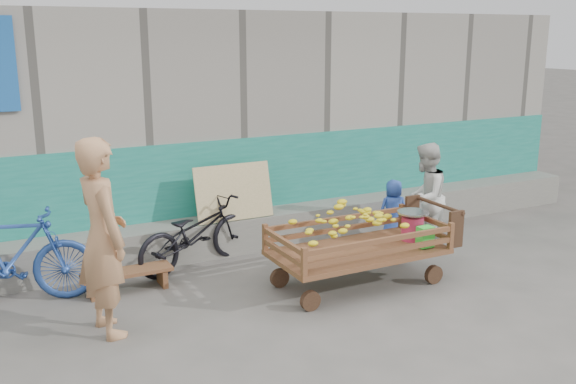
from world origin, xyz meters
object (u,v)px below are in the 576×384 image
banana_cart (356,234)px  woman (425,197)px  bench (127,276)px  vendor_man (103,237)px  bicycle_dark (195,233)px  child (393,210)px  bicycle_blue (11,256)px

banana_cart → woman: bearing=23.8°
bench → woman: 3.78m
bench → banana_cart: bearing=-23.8°
vendor_man → bicycle_dark: 1.87m
child → vendor_man: bearing=27.3°
bicycle_blue → child: bearing=-74.1°
child → bicycle_dark: size_ratio=0.52×
banana_cart → woman: 1.60m
child → banana_cart: bearing=53.2°
vendor_man → woman: (4.12, 0.53, -0.23)m
woman → child: 0.56m
banana_cart → child: bearing=40.0°
banana_cart → child: size_ratio=2.47×
banana_cart → vendor_man: (-2.65, 0.12, 0.33)m
bicycle_blue → bench: bearing=-85.0°
banana_cart → woman: size_ratio=1.49×
vendor_man → child: size_ratio=2.20×
woman → bicycle_blue: 4.88m
bicycle_dark → woman: bearing=-123.2°
banana_cart → bench: 2.51m
bicycle_blue → banana_cart: bearing=-92.8°
bicycle_blue → bicycle_dark: bearing=-68.9°
bicycle_dark → bicycle_blue: (-2.02, -0.13, 0.08)m
child → woman: bearing=119.3°
banana_cart → bench: banana_cart is taller
bench → vendor_man: size_ratio=0.52×
woman → child: woman is taller
bench → woman: (3.73, -0.35, 0.52)m
bicycle_dark → bicycle_blue: bearing=74.9°
banana_cart → vendor_man: vendor_man is taller
woman → bicycle_blue: size_ratio=0.82×
vendor_man → banana_cart: bearing=-101.3°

